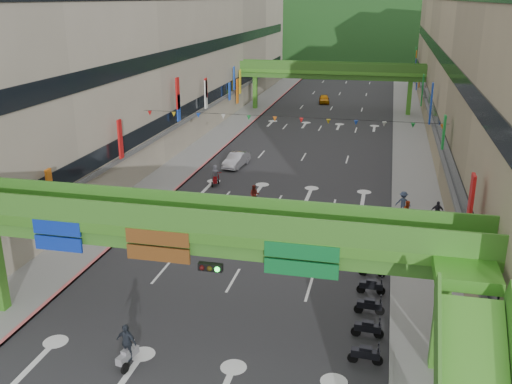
% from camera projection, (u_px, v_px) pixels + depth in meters
% --- Properties ---
extents(road_slab, '(18.00, 140.00, 0.02)m').
position_uv_depth(road_slab, '(316.00, 135.00, 68.45)').
color(road_slab, '#28282B').
rests_on(road_slab, ground).
extents(sidewalk_left, '(4.00, 140.00, 0.15)m').
position_uv_depth(sidewalk_left, '(228.00, 130.00, 70.78)').
color(sidewalk_left, gray).
rests_on(sidewalk_left, ground).
extents(sidewalk_right, '(4.00, 140.00, 0.15)m').
position_uv_depth(sidewalk_right, '(410.00, 140.00, 66.09)').
color(sidewalk_right, gray).
rests_on(sidewalk_right, ground).
extents(curb_left, '(0.20, 140.00, 0.18)m').
position_uv_depth(curb_left, '(243.00, 131.00, 70.37)').
color(curb_left, '#CC5959').
rests_on(curb_left, ground).
extents(curb_right, '(0.20, 140.00, 0.18)m').
position_uv_depth(curb_right, '(394.00, 139.00, 66.49)').
color(curb_right, gray).
rests_on(curb_right, ground).
extents(building_row_left, '(12.80, 95.00, 19.00)m').
position_uv_depth(building_row_left, '(164.00, 52.00, 69.42)').
color(building_row_left, '#9E937F').
rests_on(building_row_left, ground).
extents(building_row_right, '(12.80, 95.00, 19.00)m').
position_uv_depth(building_row_right, '(494.00, 59.00, 61.35)').
color(building_row_right, gray).
rests_on(building_row_right, ground).
extents(overpass_near, '(28.00, 12.27, 7.10)m').
position_uv_depth(overpass_near, '(213.00, 247.00, 25.45)').
color(overpass_near, '#4C9E2D').
rests_on(overpass_near, ground).
extents(overpass_far, '(28.00, 2.20, 7.10)m').
position_uv_depth(overpass_far, '(331.00, 74.00, 80.53)').
color(overpass_far, '#4C9E2D').
rests_on(overpass_far, ground).
extents(hill_left, '(168.00, 140.00, 112.00)m').
position_uv_depth(hill_left, '(313.00, 52.00, 173.03)').
color(hill_left, '#1C4419').
rests_on(hill_left, ground).
extents(hill_right, '(208.00, 176.00, 128.00)m').
position_uv_depth(hill_right, '(445.00, 49.00, 182.94)').
color(hill_right, '#1C4419').
rests_on(hill_right, ground).
extents(bunting_string, '(26.00, 0.36, 0.47)m').
position_uv_depth(bunting_string, '(288.00, 120.00, 48.09)').
color(bunting_string, black).
rests_on(bunting_string, ground).
extents(scooter_rider_near, '(0.58, 1.60, 1.85)m').
position_uv_depth(scooter_rider_near, '(258.00, 235.00, 37.69)').
color(scooter_rider_near, black).
rests_on(scooter_rider_near, ground).
extents(scooter_rider_mid, '(0.74, 1.60, 1.86)m').
position_uv_depth(scooter_rider_mid, '(254.00, 196.00, 44.71)').
color(scooter_rider_mid, black).
rests_on(scooter_rider_mid, ground).
extents(scooter_rider_left, '(1.11, 1.58, 2.13)m').
position_uv_depth(scooter_rider_left, '(127.00, 345.00, 25.38)').
color(scooter_rider_left, gray).
rests_on(scooter_rider_left, ground).
extents(scooter_rider_far, '(0.85, 1.57, 1.89)m').
position_uv_depth(scooter_rider_far, '(215.00, 175.00, 49.98)').
color(scooter_rider_far, maroon).
rests_on(scooter_rider_far, ground).
extents(parked_scooter_row, '(1.60, 9.35, 1.08)m').
position_uv_depth(parked_scooter_row, '(370.00, 305.00, 29.73)').
color(parked_scooter_row, black).
rests_on(parked_scooter_row, ground).
extents(car_silver, '(1.99, 4.29, 1.36)m').
position_uv_depth(car_silver, '(236.00, 160.00, 55.67)').
color(car_silver, '#9E9DA5').
rests_on(car_silver, ground).
extents(car_yellow, '(2.07, 4.01, 1.31)m').
position_uv_depth(car_yellow, '(324.00, 99.00, 89.03)').
color(car_yellow, orange).
rests_on(car_yellow, ground).
extents(pedestrian_red, '(1.01, 0.95, 1.66)m').
position_uv_depth(pedestrian_red, '(407.00, 214.00, 41.45)').
color(pedestrian_red, '#AB3312').
rests_on(pedestrian_red, ground).
extents(pedestrian_dark, '(0.96, 0.41, 1.62)m').
position_uv_depth(pedestrian_dark, '(437.00, 214.00, 41.53)').
color(pedestrian_dark, black).
rests_on(pedestrian_dark, ground).
extents(pedestrian_blue, '(0.83, 0.56, 1.73)m').
position_uv_depth(pedestrian_blue, '(403.00, 204.00, 43.26)').
color(pedestrian_blue, '#323F58').
rests_on(pedestrian_blue, ground).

